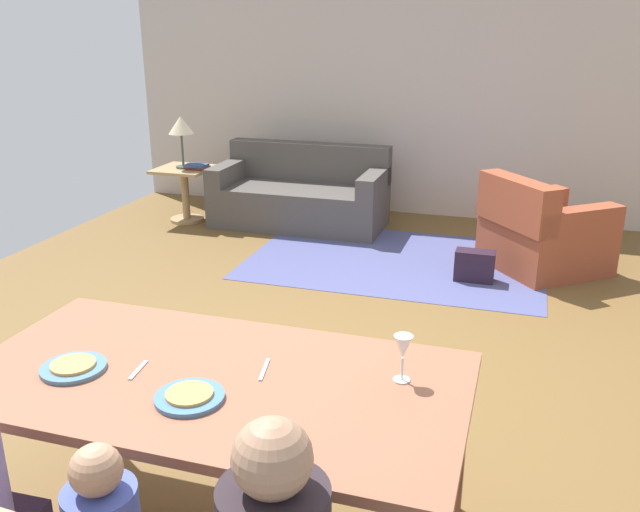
{
  "coord_description": "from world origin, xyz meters",
  "views": [
    {
      "loc": [
        0.98,
        -3.43,
        2.03
      ],
      "look_at": [
        -0.04,
        -0.2,
        0.85
      ],
      "focal_mm": 37.6,
      "sensor_mm": 36.0,
      "label": 1
    }
  ],
  "objects_px": {
    "handbag": "(475,266)",
    "plate_near_man": "(73,368)",
    "plate_near_child": "(190,397)",
    "table_lamp": "(181,127)",
    "wine_glass": "(403,349)",
    "book_lower": "(198,168)",
    "book_upper": "(196,165)",
    "couch": "(301,196)",
    "side_table": "(185,187)",
    "armchair": "(541,234)",
    "dining_table": "(213,391)"
  },
  "relations": [
    {
      "from": "handbag",
      "to": "plate_near_man",
      "type": "bearing_deg",
      "value": -110.22
    },
    {
      "from": "plate_near_child",
      "to": "table_lamp",
      "type": "relative_size",
      "value": 0.46
    },
    {
      "from": "wine_glass",
      "to": "table_lamp",
      "type": "xyz_separation_m",
      "value": [
        -3.1,
        4.04,
        0.12
      ]
    },
    {
      "from": "wine_glass",
      "to": "book_lower",
      "type": "bearing_deg",
      "value": 126.0
    },
    {
      "from": "wine_glass",
      "to": "book_upper",
      "type": "distance_m",
      "value": 4.97
    },
    {
      "from": "plate_near_man",
      "to": "couch",
      "type": "height_order",
      "value": "couch"
    },
    {
      "from": "table_lamp",
      "to": "side_table",
      "type": "bearing_deg",
      "value": 0.0
    },
    {
      "from": "plate_near_man",
      "to": "wine_glass",
      "type": "xyz_separation_m",
      "value": [
        1.23,
        0.3,
        0.12
      ]
    },
    {
      "from": "book_upper",
      "to": "handbag",
      "type": "distance_m",
      "value": 3.13
    },
    {
      "from": "wine_glass",
      "to": "book_upper",
      "type": "xyz_separation_m",
      "value": [
        -2.93,
        4.01,
        -0.27
      ]
    },
    {
      "from": "plate_near_child",
      "to": "book_lower",
      "type": "xyz_separation_m",
      "value": [
        -2.23,
        4.39,
        -0.18
      ]
    },
    {
      "from": "side_table",
      "to": "handbag",
      "type": "distance_m",
      "value": 3.27
    },
    {
      "from": "wine_glass",
      "to": "book_upper",
      "type": "bearing_deg",
      "value": 126.2
    },
    {
      "from": "couch",
      "to": "side_table",
      "type": "relative_size",
      "value": 3.06
    },
    {
      "from": "plate_near_child",
      "to": "couch",
      "type": "bearing_deg",
      "value": 104.24
    },
    {
      "from": "wine_glass",
      "to": "handbag",
      "type": "xyz_separation_m",
      "value": [
        0.04,
        3.14,
        -0.76
      ]
    },
    {
      "from": "couch",
      "to": "armchair",
      "type": "height_order",
      "value": "same"
    },
    {
      "from": "plate_near_man",
      "to": "armchair",
      "type": "height_order",
      "value": "armchair"
    },
    {
      "from": "plate_near_child",
      "to": "side_table",
      "type": "distance_m",
      "value": 5.03
    },
    {
      "from": "book_upper",
      "to": "handbag",
      "type": "relative_size",
      "value": 0.69
    },
    {
      "from": "plate_near_child",
      "to": "couch",
      "type": "height_order",
      "value": "couch"
    },
    {
      "from": "armchair",
      "to": "table_lamp",
      "type": "bearing_deg",
      "value": 173.21
    },
    {
      "from": "table_lamp",
      "to": "handbag",
      "type": "xyz_separation_m",
      "value": [
        3.14,
        -0.9,
        -0.88
      ]
    },
    {
      "from": "book_upper",
      "to": "book_lower",
      "type": "bearing_deg",
      "value": 84.88
    },
    {
      "from": "couch",
      "to": "handbag",
      "type": "height_order",
      "value": "couch"
    },
    {
      "from": "book_lower",
      "to": "handbag",
      "type": "relative_size",
      "value": 0.69
    },
    {
      "from": "wine_glass",
      "to": "table_lamp",
      "type": "bearing_deg",
      "value": 127.54
    },
    {
      "from": "table_lamp",
      "to": "book_lower",
      "type": "relative_size",
      "value": 2.45
    },
    {
      "from": "dining_table",
      "to": "plate_near_man",
      "type": "bearing_deg",
      "value": -167.29
    },
    {
      "from": "wine_glass",
      "to": "book_lower",
      "type": "relative_size",
      "value": 0.85
    },
    {
      "from": "handbag",
      "to": "plate_near_child",
      "type": "bearing_deg",
      "value": -101.85
    },
    {
      "from": "plate_near_man",
      "to": "side_table",
      "type": "bearing_deg",
      "value": 113.37
    },
    {
      "from": "armchair",
      "to": "handbag",
      "type": "xyz_separation_m",
      "value": [
        -0.51,
        -0.47,
        -0.19
      ]
    },
    {
      "from": "side_table",
      "to": "handbag",
      "type": "height_order",
      "value": "side_table"
    },
    {
      "from": "wine_glass",
      "to": "book_upper",
      "type": "relative_size",
      "value": 0.85
    },
    {
      "from": "dining_table",
      "to": "plate_near_man",
      "type": "relative_size",
      "value": 7.74
    },
    {
      "from": "dining_table",
      "to": "side_table",
      "type": "distance_m",
      "value": 4.86
    },
    {
      "from": "dining_table",
      "to": "armchair",
      "type": "distance_m",
      "value": 4.0
    },
    {
      "from": "book_lower",
      "to": "table_lamp",
      "type": "bearing_deg",
      "value": 178.91
    },
    {
      "from": "book_lower",
      "to": "book_upper",
      "type": "relative_size",
      "value": 1.0
    },
    {
      "from": "couch",
      "to": "plate_near_man",
      "type": "bearing_deg",
      "value": -81.96
    },
    {
      "from": "couch",
      "to": "book_upper",
      "type": "bearing_deg",
      "value": -164.76
    },
    {
      "from": "dining_table",
      "to": "handbag",
      "type": "distance_m",
      "value": 3.44
    },
    {
      "from": "book_lower",
      "to": "book_upper",
      "type": "height_order",
      "value": "book_upper"
    },
    {
      "from": "book_upper",
      "to": "wine_glass",
      "type": "bearing_deg",
      "value": -53.8
    },
    {
      "from": "plate_near_child",
      "to": "wine_glass",
      "type": "xyz_separation_m",
      "value": [
        0.7,
        0.36,
        0.12
      ]
    },
    {
      "from": "plate_near_child",
      "to": "book_upper",
      "type": "xyz_separation_m",
      "value": [
        -2.24,
        4.37,
        -0.15
      ]
    },
    {
      "from": "dining_table",
      "to": "table_lamp",
      "type": "distance_m",
      "value": 4.86
    },
    {
      "from": "dining_table",
      "to": "book_lower",
      "type": "bearing_deg",
      "value": 117.93
    },
    {
      "from": "armchair",
      "to": "table_lamp",
      "type": "xyz_separation_m",
      "value": [
        -3.65,
        0.43,
        0.69
      ]
    }
  ]
}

